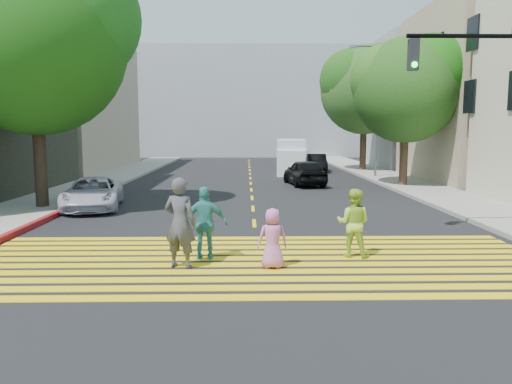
{
  "coord_description": "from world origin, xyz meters",
  "views": [
    {
      "loc": [
        -0.25,
        -9.9,
        3.02
      ],
      "look_at": [
        0.0,
        3.0,
        1.4
      ],
      "focal_mm": 35.0,
      "sensor_mm": 36.0,
      "label": 1
    }
  ],
  "objects_px": {
    "pedestrian_extra": "(205,223)",
    "dark_car_parked": "(316,163)",
    "white_sedan": "(93,193)",
    "dark_car_near": "(305,172)",
    "pedestrian_child": "(273,238)",
    "white_van": "(291,158)",
    "pedestrian_man": "(180,223)",
    "traffic_signal": "(508,100)",
    "tree_right_far": "(366,85)",
    "pedestrian_woman": "(353,223)",
    "tree_right_near": "(408,85)",
    "silver_car": "(293,158)",
    "tree_left": "(36,33)"
  },
  "relations": [
    {
      "from": "pedestrian_woman",
      "to": "white_sedan",
      "type": "bearing_deg",
      "value": -20.83
    },
    {
      "from": "silver_car",
      "to": "dark_car_parked",
      "type": "relative_size",
      "value": 1.11
    },
    {
      "from": "pedestrian_man",
      "to": "pedestrian_child",
      "type": "height_order",
      "value": "pedestrian_man"
    },
    {
      "from": "pedestrian_child",
      "to": "tree_left",
      "type": "bearing_deg",
      "value": -51.04
    },
    {
      "from": "traffic_signal",
      "to": "dark_car_near",
      "type": "bearing_deg",
      "value": 106.43
    },
    {
      "from": "white_sedan",
      "to": "traffic_signal",
      "type": "height_order",
      "value": "traffic_signal"
    },
    {
      "from": "tree_right_near",
      "to": "pedestrian_extra",
      "type": "relative_size",
      "value": 4.57
    },
    {
      "from": "pedestrian_extra",
      "to": "dark_car_parked",
      "type": "height_order",
      "value": "pedestrian_extra"
    },
    {
      "from": "tree_right_far",
      "to": "dark_car_parked",
      "type": "relative_size",
      "value": 2.38
    },
    {
      "from": "tree_left",
      "to": "traffic_signal",
      "type": "relative_size",
      "value": 1.63
    },
    {
      "from": "pedestrian_man",
      "to": "pedestrian_child",
      "type": "relative_size",
      "value": 1.5
    },
    {
      "from": "tree_right_near",
      "to": "white_sedan",
      "type": "relative_size",
      "value": 1.81
    },
    {
      "from": "pedestrian_man",
      "to": "white_sedan",
      "type": "relative_size",
      "value": 0.46
    },
    {
      "from": "tree_right_near",
      "to": "dark_car_parked",
      "type": "distance_m",
      "value": 11.52
    },
    {
      "from": "pedestrian_extra",
      "to": "silver_car",
      "type": "bearing_deg",
      "value": -101.85
    },
    {
      "from": "dark_car_near",
      "to": "dark_car_parked",
      "type": "distance_m",
      "value": 9.11
    },
    {
      "from": "tree_left",
      "to": "tree_right_near",
      "type": "height_order",
      "value": "tree_left"
    },
    {
      "from": "pedestrian_child",
      "to": "pedestrian_extra",
      "type": "relative_size",
      "value": 0.78
    },
    {
      "from": "tree_left",
      "to": "silver_car",
      "type": "xyz_separation_m",
      "value": [
        11.51,
        22.91,
        -5.87
      ]
    },
    {
      "from": "dark_car_near",
      "to": "white_van",
      "type": "bearing_deg",
      "value": -96.8
    },
    {
      "from": "tree_right_near",
      "to": "pedestrian_man",
      "type": "relative_size",
      "value": 3.92
    },
    {
      "from": "tree_right_far",
      "to": "pedestrian_man",
      "type": "bearing_deg",
      "value": -111.58
    },
    {
      "from": "pedestrian_man",
      "to": "white_van",
      "type": "bearing_deg",
      "value": -82.29
    },
    {
      "from": "pedestrian_child",
      "to": "dark_car_parked",
      "type": "height_order",
      "value": "pedestrian_child"
    },
    {
      "from": "tree_left",
      "to": "traffic_signal",
      "type": "distance_m",
      "value": 15.86
    },
    {
      "from": "white_sedan",
      "to": "dark_car_near",
      "type": "relative_size",
      "value": 1.04
    },
    {
      "from": "pedestrian_woman",
      "to": "white_van",
      "type": "relative_size",
      "value": 0.32
    },
    {
      "from": "tree_left",
      "to": "white_van",
      "type": "relative_size",
      "value": 1.9
    },
    {
      "from": "dark_car_near",
      "to": "white_sedan",
      "type": "bearing_deg",
      "value": 33.62
    },
    {
      "from": "traffic_signal",
      "to": "pedestrian_child",
      "type": "bearing_deg",
      "value": -155.64
    },
    {
      "from": "pedestrian_woman",
      "to": "white_van",
      "type": "distance_m",
      "value": 22.25
    },
    {
      "from": "dark_car_near",
      "to": "pedestrian_child",
      "type": "bearing_deg",
      "value": 72.97
    },
    {
      "from": "tree_right_near",
      "to": "pedestrian_woman",
      "type": "distance_m",
      "value": 16.02
    },
    {
      "from": "dark_car_parked",
      "to": "pedestrian_woman",
      "type": "bearing_deg",
      "value": -92.02
    },
    {
      "from": "pedestrian_child",
      "to": "white_van",
      "type": "height_order",
      "value": "white_van"
    },
    {
      "from": "tree_right_far",
      "to": "traffic_signal",
      "type": "height_order",
      "value": "tree_right_far"
    },
    {
      "from": "tree_right_far",
      "to": "pedestrian_child",
      "type": "xyz_separation_m",
      "value": [
        -7.91,
        -25.17,
        -5.47
      ]
    },
    {
      "from": "tree_right_near",
      "to": "tree_left",
      "type": "bearing_deg",
      "value": -156.17
    },
    {
      "from": "dark_car_near",
      "to": "pedestrian_man",
      "type": "bearing_deg",
      "value": 66.15
    },
    {
      "from": "pedestrian_woman",
      "to": "dark_car_parked",
      "type": "relative_size",
      "value": 0.43
    },
    {
      "from": "tree_right_near",
      "to": "dark_car_near",
      "type": "relative_size",
      "value": 1.88
    },
    {
      "from": "pedestrian_extra",
      "to": "white_van",
      "type": "distance_m",
      "value": 22.76
    },
    {
      "from": "dark_car_near",
      "to": "pedestrian_extra",
      "type": "bearing_deg",
      "value": 67.16
    },
    {
      "from": "tree_right_near",
      "to": "pedestrian_child",
      "type": "relative_size",
      "value": 5.88
    },
    {
      "from": "white_sedan",
      "to": "dark_car_parked",
      "type": "xyz_separation_m",
      "value": [
        10.93,
        16.92,
        0.03
      ]
    },
    {
      "from": "pedestrian_woman",
      "to": "dark_car_parked",
      "type": "distance_m",
      "value": 24.42
    },
    {
      "from": "tree_left",
      "to": "tree_right_near",
      "type": "xyz_separation_m",
      "value": [
        15.9,
        7.02,
        -1.18
      ]
    },
    {
      "from": "pedestrian_extra",
      "to": "white_van",
      "type": "relative_size",
      "value": 0.34
    },
    {
      "from": "tree_right_far",
      "to": "traffic_signal",
      "type": "xyz_separation_m",
      "value": [
        -1.35,
        -22.2,
        -2.33
      ]
    },
    {
      "from": "tree_left",
      "to": "pedestrian_man",
      "type": "height_order",
      "value": "tree_left"
    }
  ]
}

